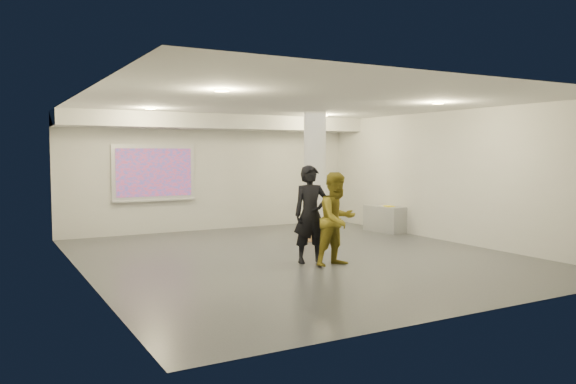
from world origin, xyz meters
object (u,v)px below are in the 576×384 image
column (315,176)px  man (337,219)px  credenza (385,219)px  woman (311,214)px  projection_screen (154,173)px

column → man: 3.29m
column → credenza: size_ratio=2.64×
column → credenza: (2.22, 0.14, -1.17)m
woman → projection_screen: bearing=117.2°
credenza → woman: (-3.82, -2.59, 0.57)m
woman → man: woman is taller
column → projection_screen: size_ratio=1.43×
woman → column: bearing=67.7°
credenza → man: size_ratio=0.67×
woman → man: (0.27, -0.48, -0.06)m
credenza → woman: 4.66m
woman → man: 0.55m
credenza → man: 4.73m
column → credenza: column is taller
credenza → man: bearing=-144.9°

